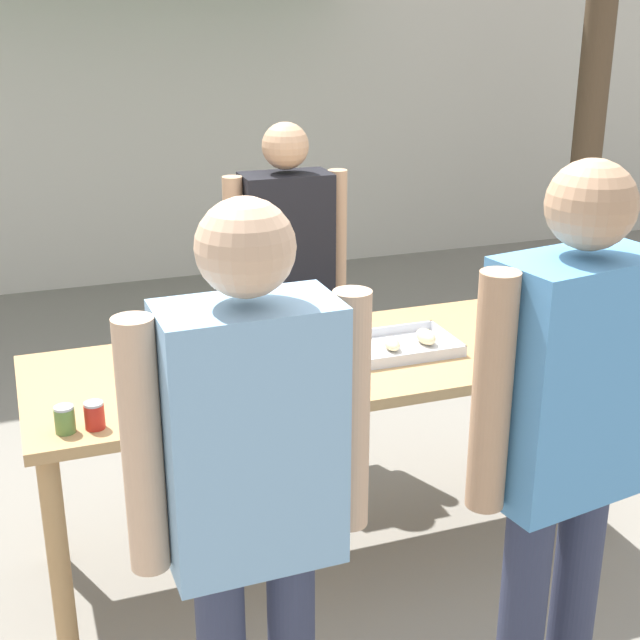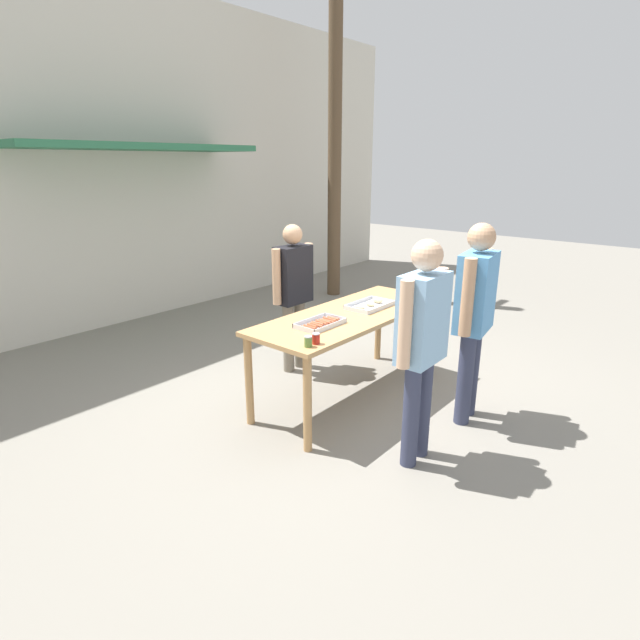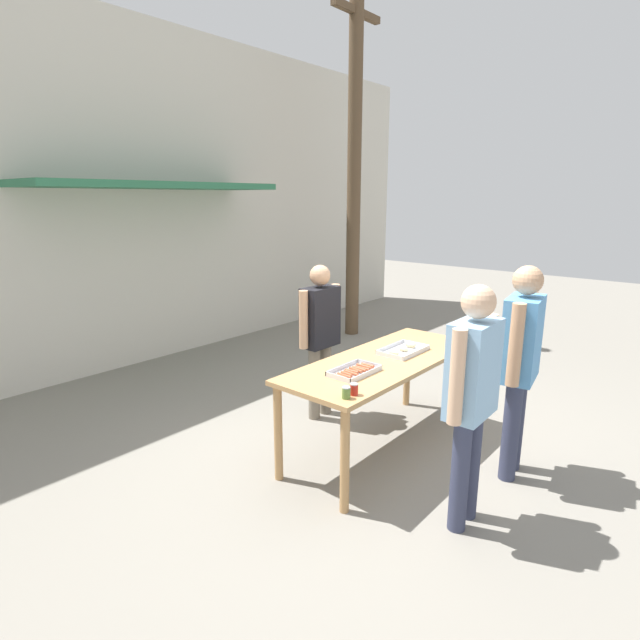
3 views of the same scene
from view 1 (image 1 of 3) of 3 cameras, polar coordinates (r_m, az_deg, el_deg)
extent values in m
plane|color=gray|center=(3.71, 0.00, -14.85)|extent=(24.00, 24.00, 0.00)
cube|color=tan|center=(3.30, 0.00, -2.77)|extent=(2.13, 0.81, 0.04)
cylinder|color=tan|center=(3.05, -16.32, -15.03)|extent=(0.07, 0.07, 0.82)
cylinder|color=tan|center=(3.66, 16.98, -8.76)|extent=(0.07, 0.07, 0.82)
cylinder|color=tan|center=(3.63, -17.15, -9.05)|extent=(0.07, 0.07, 0.82)
cylinder|color=tan|center=(4.16, 11.51, -4.67)|extent=(0.07, 0.07, 0.82)
cube|color=silver|center=(3.15, -8.07, -3.66)|extent=(0.44, 0.26, 0.01)
cube|color=silver|center=(3.03, -7.59, -4.18)|extent=(0.44, 0.01, 0.03)
cube|color=silver|center=(3.25, -8.55, -2.48)|extent=(0.44, 0.01, 0.03)
cube|color=silver|center=(3.11, -11.94, -3.79)|extent=(0.01, 0.26, 0.03)
cube|color=silver|center=(3.19, -4.33, -2.80)|extent=(0.01, 0.26, 0.03)
cylinder|color=#A34C2D|center=(3.11, -11.38, -3.78)|extent=(0.03, 0.11, 0.03)
cylinder|color=#A34C2D|center=(3.12, -10.56, -3.74)|extent=(0.03, 0.14, 0.02)
cylinder|color=#A34C2D|center=(3.13, -9.88, -3.57)|extent=(0.04, 0.11, 0.03)
cylinder|color=#A34C2D|center=(3.13, -9.07, -3.57)|extent=(0.03, 0.14, 0.02)
cylinder|color=#A34C2D|center=(3.15, -8.50, -3.35)|extent=(0.04, 0.12, 0.03)
cylinder|color=#A34C2D|center=(3.15, -7.70, -3.30)|extent=(0.04, 0.14, 0.03)
cylinder|color=#A34C2D|center=(3.15, -7.05, -3.25)|extent=(0.03, 0.13, 0.03)
cylinder|color=#A34C2D|center=(3.16, -6.27, -3.20)|extent=(0.03, 0.14, 0.02)
cylinder|color=#A34C2D|center=(3.17, -5.63, -3.01)|extent=(0.03, 0.14, 0.03)
cylinder|color=#A34C2D|center=(3.17, -4.92, -2.99)|extent=(0.03, 0.12, 0.03)
cube|color=silver|center=(3.36, 4.59, -1.93)|extent=(0.48, 0.29, 0.01)
cube|color=silver|center=(3.24, 5.64, -2.46)|extent=(0.48, 0.01, 0.03)
cube|color=silver|center=(3.48, 3.64, -0.77)|extent=(0.48, 0.01, 0.03)
cube|color=silver|center=(3.27, 0.83, -2.11)|extent=(0.01, 0.29, 0.03)
cube|color=silver|center=(3.46, 8.17, -1.09)|extent=(0.01, 0.29, 0.03)
ellipsoid|color=beige|center=(3.31, 2.20, -1.81)|extent=(0.06, 0.11, 0.04)
ellipsoid|color=beige|center=(3.35, 4.63, -1.52)|extent=(0.07, 0.11, 0.05)
ellipsoid|color=beige|center=(3.42, 6.80, -1.06)|extent=(0.07, 0.12, 0.05)
cylinder|color=#567A38|center=(2.84, -16.02, -6.20)|extent=(0.06, 0.06, 0.08)
cylinder|color=#B2B2B7|center=(2.83, -16.10, -5.41)|extent=(0.06, 0.06, 0.01)
cylinder|color=#B22319|center=(2.85, -14.23, -6.00)|extent=(0.06, 0.06, 0.08)
cylinder|color=#B2B2B7|center=(2.83, -14.31, -5.22)|extent=(0.06, 0.06, 0.01)
cylinder|color=#DBC67A|center=(3.45, 16.25, -1.34)|extent=(0.08, 0.08, 0.09)
cylinder|color=#756B5B|center=(4.27, -3.19, -3.94)|extent=(0.12, 0.12, 0.77)
cylinder|color=#756B5B|center=(4.32, -0.89, -3.63)|extent=(0.12, 0.12, 0.77)
cube|color=black|center=(4.07, -2.15, 5.14)|extent=(0.40, 0.23, 0.61)
sphere|color=tan|center=(3.98, -2.23, 11.08)|extent=(0.21, 0.21, 0.21)
cylinder|color=tan|center=(4.00, -5.52, 5.04)|extent=(0.09, 0.09, 0.58)
cylinder|color=tan|center=(4.14, 1.10, 5.63)|extent=(0.09, 0.09, 0.58)
cube|color=#84B2DB|center=(2.11, -4.45, -7.40)|extent=(0.42, 0.24, 0.65)
sphere|color=#DBAD89|center=(1.94, -4.81, 4.64)|extent=(0.22, 0.22, 0.22)
cylinder|color=#DBAD89|center=(2.18, 1.99, -5.93)|extent=(0.09, 0.09, 0.62)
cylinder|color=#DBAD89|center=(2.05, -11.33, -8.05)|extent=(0.09, 0.09, 0.62)
cylinder|color=#333851|center=(2.88, 15.88, -17.08)|extent=(0.13, 0.13, 0.84)
cylinder|color=#333851|center=(2.76, 12.75, -18.55)|extent=(0.13, 0.13, 0.84)
cube|color=#5193D1|center=(2.44, 15.87, -3.61)|extent=(0.48, 0.31, 0.67)
sphere|color=tan|center=(2.30, 16.96, 7.07)|extent=(0.23, 0.23, 0.23)
cylinder|color=tan|center=(2.26, 10.94, -4.66)|extent=(0.10, 0.10, 0.63)
camera|label=2|loc=(2.60, -105.76, -3.24)|focal=28.00mm
camera|label=3|loc=(2.61, -98.14, 0.19)|focal=28.00mm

